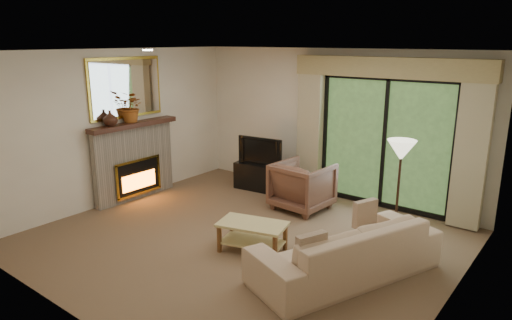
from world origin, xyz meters
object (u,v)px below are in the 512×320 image
Objects in this scene: coffee_table at (252,237)px; media_console at (262,176)px; armchair at (302,186)px; sofa at (346,249)px.

media_console is at bearing 108.77° from coffee_table.
media_console is 1.14× the size of armchair.
armchair is 2.25m from sofa.
armchair is (1.14, -0.41, 0.15)m from media_console.
sofa reaches higher than media_console.
sofa is at bearing -42.93° from media_console.
sofa is 2.61× the size of coffee_table.
sofa is (2.74, -1.99, 0.09)m from media_console.
armchair reaches higher than sofa.
media_console reaches higher than coffee_table.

